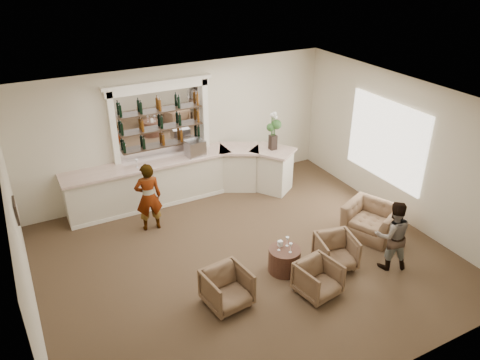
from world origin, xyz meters
name	(u,v)px	position (x,y,z in m)	size (l,w,h in m)	color
ground	(246,259)	(0.00, 0.00, 0.00)	(8.00, 8.00, 0.00)	#4D3926
room_shell	(237,142)	(0.16, 0.71, 2.34)	(8.04, 7.02, 3.32)	beige
bar_counter	(184,178)	(-0.16, 3.00, 0.57)	(5.72, 1.80, 1.14)	beige
back_bar_alcove	(161,120)	(-0.50, 3.41, 2.03)	(2.64, 0.25, 3.00)	white
cocktail_table	(284,260)	(0.50, -0.65, 0.25)	(0.63, 0.63, 0.50)	#4B2D20
sommelier	(148,197)	(-1.36, 2.06, 0.81)	(0.59, 0.39, 1.62)	gray
guest	(392,235)	(2.42, -1.51, 0.73)	(0.71, 0.56, 1.47)	gray
armchair_left	(227,288)	(-0.94, -0.99, 0.35)	(0.75, 0.78, 0.71)	brown
armchair_center	(318,279)	(0.67, -1.52, 0.33)	(0.71, 0.73, 0.66)	brown
armchair_right	(336,251)	(1.49, -1.00, 0.34)	(0.73, 0.75, 0.68)	brown
armchair_far	(372,221)	(2.89, -0.47, 0.36)	(1.11, 0.97, 0.72)	brown
espresso_machine	(195,148)	(0.17, 2.98, 1.34)	(0.44, 0.37, 0.39)	#AFAEB3
flower_vase	(273,128)	(2.06, 2.42, 1.70)	(0.26, 0.26, 1.00)	black
wine_glass_bar_left	(137,164)	(-1.31, 2.96, 1.25)	(0.07, 0.07, 0.21)	white
wine_glass_bar_right	(189,151)	(0.05, 3.05, 1.25)	(0.07, 0.07, 0.21)	white
wine_glass_tbl_a	(279,246)	(0.38, -0.62, 0.60)	(0.07, 0.07, 0.21)	white
wine_glass_tbl_b	(287,241)	(0.60, -0.57, 0.60)	(0.07, 0.07, 0.21)	white
wine_glass_tbl_c	(291,248)	(0.54, -0.78, 0.60)	(0.07, 0.07, 0.21)	white
napkin_holder	(280,243)	(0.48, -0.51, 0.56)	(0.08, 0.08, 0.12)	white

